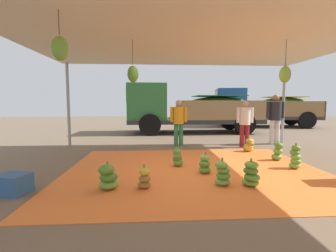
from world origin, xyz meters
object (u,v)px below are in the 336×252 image
object	(u,v)px
banana_bunch_2	(205,164)
worker_2	(245,120)
banana_bunch_1	(251,175)
banana_bunch_4	(223,174)
banana_bunch_8	(108,178)
worker_0	(179,119)
banana_bunch_0	(295,158)
banana_bunch_6	(144,179)
cargo_truck_main	(189,108)
banana_bunch_3	(249,145)
worker_1	(275,115)
crate_0	(13,184)
cargo_truck_far	(261,107)
banana_bunch_5	(278,152)
banana_bunch_7	(178,158)

from	to	relation	value
banana_bunch_2	worker_2	bearing A→B (deg)	55.82
banana_bunch_1	banana_bunch_4	world-z (taller)	banana_bunch_1
banana_bunch_8	worker_0	bearing A→B (deg)	68.50
banana_bunch_0	banana_bunch_8	xyz separation A→B (m)	(-3.92, -1.07, -0.04)
banana_bunch_6	banana_bunch_0	bearing A→B (deg)	17.83
banana_bunch_0	cargo_truck_main	bearing A→B (deg)	101.15
banana_bunch_3	cargo_truck_main	xyz separation A→B (m)	(-1.08, 4.95, 1.02)
banana_bunch_1	banana_bunch_3	bearing A→B (deg)	68.34
worker_1	crate_0	distance (m)	7.94
banana_bunch_6	cargo_truck_far	size ratio (longest dim) A/B	0.06
banana_bunch_0	banana_bunch_4	xyz separation A→B (m)	(-1.93, -0.98, -0.04)
banana_bunch_1	banana_bunch_5	bearing A→B (deg)	51.44
banana_bunch_1	cargo_truck_main	bearing A→B (deg)	89.28
banana_bunch_2	crate_0	size ratio (longest dim) A/B	0.96
banana_bunch_3	worker_1	size ratio (longest dim) A/B	0.24
banana_bunch_3	worker_0	xyz separation A→B (m)	(-2.02, 1.13, 0.72)
banana_bunch_7	worker_0	distance (m)	2.81
banana_bunch_1	banana_bunch_8	bearing A→B (deg)	-179.72
banana_bunch_1	banana_bunch_7	world-z (taller)	banana_bunch_1
worker_0	banana_bunch_3	bearing A→B (deg)	-29.27
banana_bunch_8	banana_bunch_6	bearing A→B (deg)	0.87
banana_bunch_2	cargo_truck_main	size ratio (longest dim) A/B	0.07
worker_1	banana_bunch_3	bearing A→B (deg)	-138.76
banana_bunch_3	banana_bunch_8	world-z (taller)	banana_bunch_8
worker_2	banana_bunch_0	bearing A→B (deg)	-87.26
banana_bunch_0	banana_bunch_3	xyz separation A→B (m)	(-0.27, 1.91, -0.05)
banana_bunch_0	worker_1	size ratio (longest dim) A/B	0.32
cargo_truck_main	banana_bunch_2	bearing A→B (deg)	-95.93
banana_bunch_3	worker_1	world-z (taller)	worker_1
banana_bunch_2	banana_bunch_8	world-z (taller)	banana_bunch_8
banana_bunch_4	banana_bunch_7	size ratio (longest dim) A/B	1.10
banana_bunch_0	banana_bunch_4	world-z (taller)	banana_bunch_0
banana_bunch_4	banana_bunch_8	size ratio (longest dim) A/B	1.05
banana_bunch_3	cargo_truck_main	world-z (taller)	cargo_truck_main
worker_0	worker_2	bearing A→B (deg)	-10.22
banana_bunch_2	banana_bunch_5	bearing A→B (deg)	25.73
banana_bunch_8	cargo_truck_far	size ratio (longest dim) A/B	0.07
banana_bunch_8	cargo_truck_main	distance (m)	8.40
banana_bunch_8	worker_0	xyz separation A→B (m)	(1.62, 4.12, 0.71)
cargo_truck_main	crate_0	bearing A→B (deg)	-116.84
cargo_truck_main	banana_bunch_7	bearing A→B (deg)	-100.83
banana_bunch_3	cargo_truck_far	xyz separation A→B (m)	(4.03, 7.90, 1.03)
banana_bunch_7	cargo_truck_far	xyz separation A→B (m)	(6.35, 9.46, 1.02)
banana_bunch_1	banana_bunch_5	world-z (taller)	banana_bunch_1
banana_bunch_7	crate_0	xyz separation A→B (m)	(-2.81, -1.49, -0.05)
banana_bunch_8	worker_0	distance (m)	4.48
banana_bunch_0	banana_bunch_1	distance (m)	1.80
banana_bunch_7	banana_bunch_8	bearing A→B (deg)	-132.85
banana_bunch_2	banana_bunch_8	distance (m)	2.01
banana_bunch_3	worker_2	xyz separation A→B (m)	(0.15, 0.74, 0.71)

